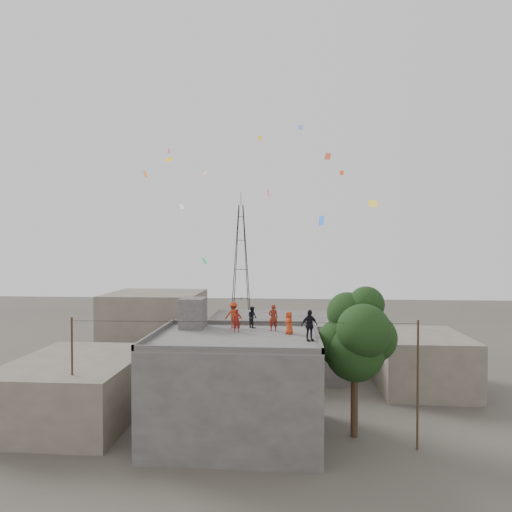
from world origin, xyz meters
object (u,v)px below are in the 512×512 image
(transmission_tower, at_px, (241,263))
(person_red_adult, at_px, (273,318))
(person_dark_adult, at_px, (309,325))
(stair_head_box, at_px, (193,313))
(tree, at_px, (357,336))

(transmission_tower, height_order, person_red_adult, transmission_tower)
(transmission_tower, xyz_separation_m, person_dark_adult, (8.40, -40.91, -2.07))
(stair_head_box, height_order, tree, tree)
(person_red_adult, bearing_deg, transmission_tower, -85.07)
(person_red_adult, distance_m, person_dark_adult, 3.58)
(person_red_adult, bearing_deg, tree, 161.15)
(person_red_adult, bearing_deg, stair_head_box, -11.41)
(tree, height_order, person_dark_adult, tree)
(tree, bearing_deg, stair_head_box, 169.26)
(stair_head_box, xyz_separation_m, person_dark_adult, (7.60, -3.51, -0.10))
(tree, bearing_deg, transmission_tower, 106.09)
(tree, bearing_deg, person_red_adult, 165.49)
(tree, xyz_separation_m, person_red_adult, (-5.15, 1.33, 0.85))
(stair_head_box, distance_m, person_red_adult, 5.46)
(person_red_adult, bearing_deg, person_dark_adult, 123.25)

